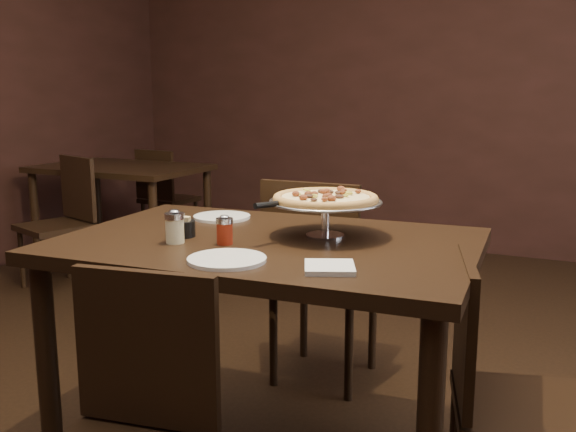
% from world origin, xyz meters
% --- Properties ---
extents(room, '(6.04, 7.04, 2.84)m').
position_xyz_m(room, '(0.06, 0.03, 1.40)').
color(room, black).
rests_on(room, ground).
extents(dining_table, '(1.37, 0.96, 0.83)m').
position_xyz_m(dining_table, '(0.04, 0.02, 0.72)').
color(dining_table, black).
rests_on(dining_table, ground).
extents(background_table, '(1.20, 0.80, 0.75)m').
position_xyz_m(background_table, '(-2.20, 2.01, 0.65)').
color(background_table, black).
rests_on(background_table, ground).
extents(pizza_stand, '(0.37, 0.37, 0.15)m').
position_xyz_m(pizza_stand, '(0.19, 0.13, 0.95)').
color(pizza_stand, silver).
rests_on(pizza_stand, dining_table).
extents(parmesan_shaker, '(0.06, 0.06, 0.11)m').
position_xyz_m(parmesan_shaker, '(-0.20, -0.15, 0.88)').
color(parmesan_shaker, '#F1EEBB').
rests_on(parmesan_shaker, dining_table).
extents(pepper_flake_shaker, '(0.05, 0.05, 0.09)m').
position_xyz_m(pepper_flake_shaker, '(-0.05, -0.10, 0.87)').
color(pepper_flake_shaker, maroon).
rests_on(pepper_flake_shaker, dining_table).
extents(packet_caddy, '(0.09, 0.09, 0.07)m').
position_xyz_m(packet_caddy, '(-0.23, -0.07, 0.85)').
color(packet_caddy, black).
rests_on(packet_caddy, dining_table).
extents(napkin_stack, '(0.17, 0.17, 0.01)m').
position_xyz_m(napkin_stack, '(0.35, -0.24, 0.83)').
color(napkin_stack, silver).
rests_on(napkin_stack, dining_table).
extents(plate_left, '(0.21, 0.21, 0.01)m').
position_xyz_m(plate_left, '(-0.28, 0.26, 0.83)').
color(plate_left, white).
rests_on(plate_left, dining_table).
extents(plate_near, '(0.22, 0.22, 0.01)m').
position_xyz_m(plate_near, '(0.06, -0.28, 0.83)').
color(plate_near, white).
rests_on(plate_near, dining_table).
extents(serving_spatula, '(0.15, 0.15, 0.02)m').
position_xyz_m(serving_spatula, '(0.07, -0.03, 0.95)').
color(serving_spatula, silver).
rests_on(serving_spatula, pizza_stand).
extents(chair_far, '(0.44, 0.44, 0.93)m').
position_xyz_m(chair_far, '(-0.07, 0.73, 0.51)').
color(chair_far, black).
rests_on(chair_far, ground).
extents(chair_side, '(0.47, 0.47, 0.83)m').
position_xyz_m(chair_side, '(0.78, 0.04, 0.45)').
color(chair_side, black).
rests_on(chair_side, ground).
extents(bg_chair_far, '(0.42, 0.42, 0.83)m').
position_xyz_m(bg_chair_far, '(-2.24, 2.59, 0.45)').
color(bg_chair_far, black).
rests_on(bg_chair_far, ground).
extents(bg_chair_near, '(0.51, 0.51, 0.87)m').
position_xyz_m(bg_chair_near, '(-2.18, 1.39, 0.47)').
color(bg_chair_near, black).
rests_on(bg_chair_near, ground).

